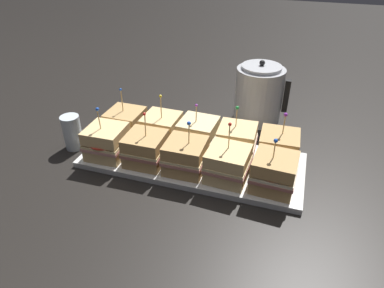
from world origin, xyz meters
TOP-DOWN VIEW (x-y plane):
  - ground_plane at (0.00, 0.00)m, footprint 6.00×6.00m
  - serving_platter at (0.00, 0.00)m, footprint 0.69×0.28m
  - sandwich_front_far_left at (-0.26, -0.07)m, footprint 0.12×0.12m
  - sandwich_front_left at (-0.13, -0.06)m, footprint 0.12×0.12m
  - sandwich_front_center at (0.00, -0.06)m, footprint 0.12×0.12m
  - sandwich_front_right at (0.13, -0.06)m, footprint 0.13×0.13m
  - sandwich_front_far_right at (0.26, -0.06)m, footprint 0.13×0.13m
  - sandwich_back_far_left at (-0.26, 0.06)m, footprint 0.12×0.12m
  - sandwich_back_left at (-0.13, 0.07)m, footprint 0.12×0.12m
  - sandwich_back_center at (0.00, 0.06)m, footprint 0.12×0.13m
  - sandwich_back_right at (0.13, 0.06)m, footprint 0.12×0.12m
  - sandwich_back_far_right at (0.26, 0.06)m, footprint 0.12×0.12m
  - kettle_steel at (0.15, 0.36)m, footprint 0.20×0.18m
  - drinking_glass at (-0.40, -0.04)m, footprint 0.06×0.06m

SIDE VIEW (x-z plane):
  - ground_plane at x=0.00m, z-range 0.00..0.00m
  - serving_platter at x=0.00m, z-range 0.00..0.02m
  - drinking_glass at x=-0.40m, z-range 0.00..0.12m
  - sandwich_back_far_left at x=-0.26m, z-range -0.02..0.15m
  - sandwich_front_left at x=-0.13m, z-range -0.02..0.15m
  - sandwich_back_left at x=-0.13m, z-range -0.02..0.15m
  - sandwich_front_right at x=0.13m, z-range -0.02..0.15m
  - sandwich_front_center at x=0.00m, z-range -0.02..0.15m
  - sandwich_front_far_right at x=0.26m, z-range -0.01..0.15m
  - sandwich_back_center at x=0.00m, z-range -0.01..0.15m
  - sandwich_back_far_right at x=0.26m, z-range -0.02..0.15m
  - sandwich_back_right at x=0.13m, z-range -0.02..0.15m
  - sandwich_front_far_left at x=-0.26m, z-range -0.02..0.15m
  - kettle_steel at x=0.15m, z-range -0.01..0.22m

